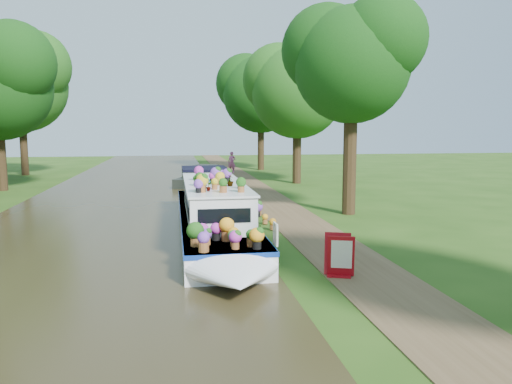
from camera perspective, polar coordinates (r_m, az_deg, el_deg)
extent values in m
plane|color=#254711|center=(17.87, 2.25, -4.50)|extent=(100.00, 100.00, 0.00)
cube|color=#2E2714|center=(17.69, -17.23, -4.92)|extent=(10.00, 100.00, 0.02)
cube|color=brown|center=(18.14, 5.98, -4.30)|extent=(2.20, 100.00, 0.03)
cube|color=white|center=(17.56, -5.01, -3.42)|extent=(2.20, 12.00, 0.75)
cube|color=navy|center=(17.50, -5.02, -2.41)|extent=(2.24, 12.04, 0.12)
cube|color=white|center=(16.62, -4.84, -0.88)|extent=(1.80, 7.00, 1.05)
cube|color=white|center=(16.55, -4.86, 1.02)|extent=(1.90, 7.10, 0.06)
cube|color=black|center=(16.71, -1.73, -0.56)|extent=(0.03, 6.40, 0.38)
cube|color=black|center=(16.57, -7.98, -0.69)|extent=(0.03, 6.40, 0.38)
cube|color=black|center=(21.61, -5.93, 2.67)|extent=(1.90, 2.40, 0.10)
cube|color=white|center=(12.33, 2.24, -4.82)|extent=(0.04, 0.45, 0.55)
imported|color=#1A4D14|center=(14.17, -5.47, 0.91)|extent=(0.24, 0.26, 0.41)
imported|color=#1A4D14|center=(15.35, -2.97, 1.33)|extent=(0.25, 0.25, 0.36)
cylinder|color=black|center=(21.47, 10.66, 3.50)|extent=(0.56, 0.56, 4.55)
sphere|color=#0E370D|center=(21.58, 10.91, 14.04)|extent=(4.80, 4.80, 4.80)
sphere|color=#0E370D|center=(21.40, 14.19, 16.61)|extent=(3.60, 3.60, 3.60)
sphere|color=#0E370D|center=(22.20, 8.07, 15.78)|extent=(3.84, 3.84, 3.84)
cylinder|color=black|center=(33.16, 4.69, 4.31)|extent=(0.56, 0.56, 3.85)
sphere|color=#1A4D14|center=(33.20, 4.77, 11.27)|extent=(6.00, 6.00, 6.00)
sphere|color=#1A4D14|center=(32.75, 7.28, 13.40)|extent=(4.50, 4.50, 4.50)
sphere|color=#1A4D14|center=(34.06, 2.59, 12.70)|extent=(4.80, 4.80, 4.80)
cylinder|color=black|center=(43.81, 0.56, 5.30)|extent=(0.56, 0.56, 4.20)
sphere|color=#0E370D|center=(43.88, 0.57, 11.06)|extent=(6.60, 6.60, 6.60)
sphere|color=#0E370D|center=(43.26, 2.57, 12.86)|extent=(4.95, 4.95, 4.95)
sphere|color=#0E370D|center=(44.91, -1.18, 12.24)|extent=(5.28, 5.28, 5.28)
cylinder|color=black|center=(32.74, -27.12, 3.49)|extent=(0.56, 0.56, 3.85)
sphere|color=#0E370D|center=(31.64, -26.02, 13.14)|extent=(4.65, 4.65, 4.65)
cylinder|color=black|center=(42.73, -25.00, 4.68)|extent=(0.56, 0.56, 4.38)
sphere|color=#1A4D14|center=(42.82, -25.34, 10.88)|extent=(7.00, 7.00, 7.00)
sphere|color=#1A4D14|center=(41.58, -23.95, 13.02)|extent=(5.25, 5.25, 5.25)
sphere|color=#1A4D14|center=(44.42, -26.53, 12.03)|extent=(5.60, 5.60, 5.60)
cube|color=black|center=(32.61, -6.28, 1.38)|extent=(3.73, 5.94, 0.57)
cube|color=black|center=(32.08, -6.25, 2.39)|extent=(2.52, 3.60, 0.66)
cube|color=#9D0B13|center=(12.70, 9.45, -9.32)|extent=(0.70, 0.63, 0.03)
cube|color=#9D0B13|center=(12.45, 9.69, -7.23)|extent=(0.70, 0.45, 1.04)
cube|color=#9D0B13|center=(12.68, 9.31, -6.95)|extent=(0.70, 0.45, 1.04)
cube|color=white|center=(12.40, 9.75, -7.04)|extent=(0.53, 0.33, 0.72)
imported|color=#D8599D|center=(40.39, -2.78, 3.41)|extent=(0.74, 0.61, 1.73)
imported|color=#2E5B1B|center=(18.04, 0.33, -3.78)|extent=(0.39, 0.36, 0.37)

